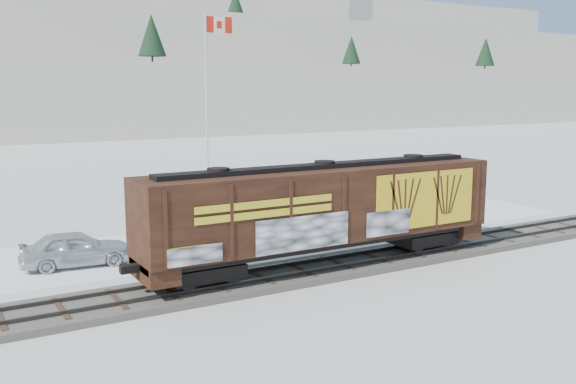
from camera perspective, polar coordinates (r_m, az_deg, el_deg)
ground at (r=29.20m, az=4.43°, el=-6.81°), size 500.00×500.00×0.00m
rail_track at (r=29.16m, az=4.43°, el=-6.54°), size 50.00×3.40×0.43m
parking_strip at (r=35.41m, az=-2.52°, el=-3.90°), size 40.00×8.00×0.03m
hopper_railcar at (r=28.11m, az=3.24°, el=-1.39°), size 16.73×3.06×4.41m
flagpole at (r=41.16m, az=-7.05°, el=4.58°), size 2.30×0.90×12.65m
car_silver at (r=30.79m, az=-18.39°, el=-4.78°), size 4.99×2.38×1.65m
car_white at (r=36.42m, az=-2.03°, el=-2.37°), size 4.41×1.99×1.41m
car_dark at (r=36.19m, az=4.87°, el=-2.59°), size 4.56×2.42×1.26m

